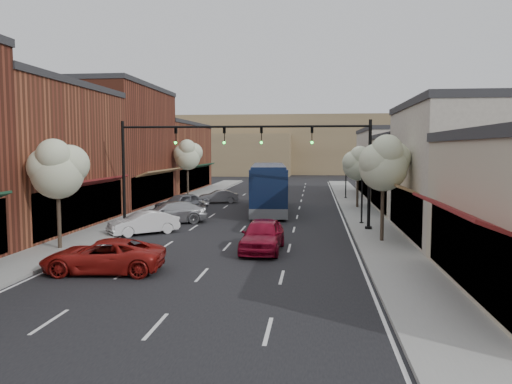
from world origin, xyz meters
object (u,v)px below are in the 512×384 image
(tree_right_far, at_px, (358,163))
(lamp_post_far, at_px, (346,170))
(signal_mast_right, at_px, (331,158))
(lamp_post_near, at_px, (362,181))
(tree_left_near, at_px, (58,168))
(signal_mast_left, at_px, (158,157))
(red_hatchback, at_px, (262,235))
(parked_car_a, at_px, (103,256))
(coach_bus, at_px, (268,187))
(parked_car_e, at_px, (218,197))
(parked_car_c, at_px, (170,213))
(parked_car_b, at_px, (143,223))
(tree_right_near, at_px, (384,162))
(parked_car_d, at_px, (181,203))
(tree_left_far, at_px, (188,155))

(tree_right_far, height_order, lamp_post_far, tree_right_far)
(signal_mast_right, height_order, lamp_post_near, signal_mast_right)
(tree_left_near, bearing_deg, signal_mast_left, 71.90)
(red_hatchback, distance_m, parked_car_a, 8.04)
(lamp_post_far, distance_m, coach_bus, 12.89)
(lamp_post_near, bearing_deg, parked_car_e, 134.67)
(tree_left_near, relative_size, parked_car_c, 1.09)
(tree_left_near, distance_m, parked_car_a, 6.70)
(signal_mast_left, bearing_deg, red_hatchback, -42.33)
(tree_right_far, height_order, parked_car_a, tree_right_far)
(signal_mast_right, xyz_separation_m, parked_car_a, (-9.82, -12.07, -3.92))
(signal_mast_right, bearing_deg, parked_car_b, -166.42)
(coach_bus, distance_m, red_hatchback, 16.25)
(parked_car_a, bearing_deg, tree_left_near, -139.71)
(signal_mast_right, xyz_separation_m, lamp_post_near, (2.18, 2.50, -1.62))
(signal_mast_right, bearing_deg, parked_car_e, 124.14)
(tree_right_near, bearing_deg, lamp_post_near, 94.77)
(coach_bus, bearing_deg, parked_car_c, -135.06)
(signal_mast_left, distance_m, parked_car_a, 12.77)
(signal_mast_left, bearing_deg, parked_car_b, -92.22)
(signal_mast_left, height_order, coach_bus, signal_mast_left)
(coach_bus, bearing_deg, signal_mast_left, -130.12)
(tree_left_near, height_order, parked_car_b, tree_left_near)
(signal_mast_left, xyz_separation_m, parked_car_c, (0.20, 1.76, -3.86))
(signal_mast_left, relative_size, parked_car_c, 1.57)
(red_hatchback, bearing_deg, parked_car_e, 108.30)
(parked_car_d, bearing_deg, signal_mast_left, -48.10)
(tree_left_near, relative_size, lamp_post_far, 1.28)
(tree_right_far, relative_size, parked_car_e, 1.44)
(lamp_post_near, relative_size, parked_car_b, 1.05)
(tree_left_near, bearing_deg, parked_car_d, 82.57)
(tree_left_far, bearing_deg, parked_car_b, -83.04)
(signal_mast_right, height_order, lamp_post_far, signal_mast_right)
(parked_car_e, bearing_deg, signal_mast_left, -20.61)
(tree_right_near, relative_size, red_hatchback, 1.23)
(tree_right_far, distance_m, coach_bus, 8.26)
(coach_bus, relative_size, parked_car_b, 3.06)
(parked_car_b, height_order, parked_car_e, parked_car_b)
(parked_car_a, bearing_deg, red_hatchback, 124.69)
(signal_mast_right, relative_size, signal_mast_left, 1.00)
(tree_left_far, distance_m, parked_car_b, 21.20)
(parked_car_e, bearing_deg, tree_right_near, 17.59)
(signal_mast_left, relative_size, tree_right_far, 1.51)
(tree_left_far, distance_m, red_hatchback, 27.17)
(parked_car_a, bearing_deg, parked_car_d, -179.22)
(tree_left_far, xyz_separation_m, coach_bus, (9.05, -8.72, -2.59))
(tree_right_far, height_order, red_hatchback, tree_right_far)
(tree_right_far, relative_size, coach_bus, 0.42)
(signal_mast_right, xyz_separation_m, parked_car_c, (-11.04, 1.76, -3.86))
(tree_left_near, xyz_separation_m, parked_car_c, (2.84, 9.81, -3.46))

